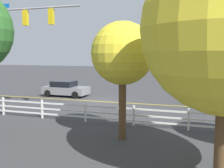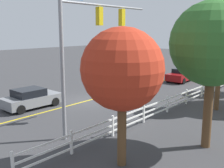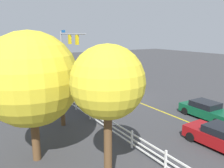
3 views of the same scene
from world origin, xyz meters
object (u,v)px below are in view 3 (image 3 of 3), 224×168
car_2 (116,82)px  tree_4 (108,83)px  tree_0 (31,79)px  car_1 (207,110)px  car_0 (220,137)px  tree_3 (61,76)px  tree_1 (28,60)px  tree_2 (15,56)px

car_2 → tree_4: bearing=-33.1°
tree_0 → car_2: bearing=-47.4°
car_1 → tree_0: 14.45m
tree_0 → car_0: bearing=-114.6°
tree_4 → tree_3: bearing=-5.8°
tree_1 → tree_0: bearing=168.4°
car_2 → tree_3: bearing=-50.0°
tree_0 → tree_3: (3.99, -3.05, -0.71)m
car_0 → tree_1: tree_1 is taller
tree_0 → tree_3: bearing=-37.3°
car_0 → car_2: 17.40m
tree_0 → tree_2: bearing=-5.8°
tree_4 → tree_1: bearing=-2.4°
tree_3 → tree_0: bearing=142.7°
tree_0 → tree_4: tree_0 is taller
tree_0 → tree_4: 4.71m
tree_1 → tree_2: (-4.12, 1.95, 0.91)m
tree_2 → car_0: bearing=-149.4°
car_2 → tree_0: 18.77m
tree_4 → tree_0: bearing=28.3°
car_2 → tree_1: tree_1 is taller
tree_4 → tree_2: bearing=4.4°
car_0 → tree_0: bearing=63.5°
tree_3 → car_1: bearing=-114.6°
car_2 → tree_0: size_ratio=0.58×
car_2 → tree_1: 11.26m
car_0 → tree_2: (15.31, 9.07, 4.27)m
tree_3 → tree_2: bearing=16.5°
car_2 → tree_4: 20.48m
tree_3 → tree_4: 8.23m
tree_0 → tree_4: (-4.13, -2.23, 0.30)m
tree_2 → tree_3: 7.03m
car_1 → tree_2: 17.80m
car_2 → tree_0: tree_0 is taller
car_1 → tree_4: (-3.17, 11.63, 4.26)m
tree_0 → tree_1: 15.10m
car_2 → tree_3: 13.82m
car_0 → tree_2: tree_2 is taller
car_0 → tree_4: (0.52, 7.92, 4.25)m
car_2 → tree_2: 13.26m
tree_2 → tree_4: 14.84m
tree_2 → tree_1: bearing=-25.3°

